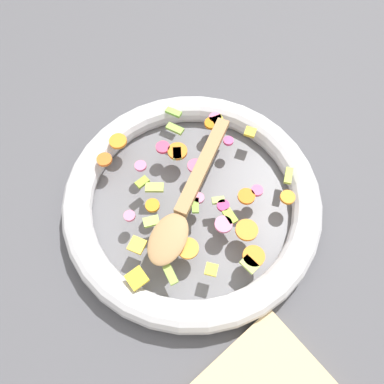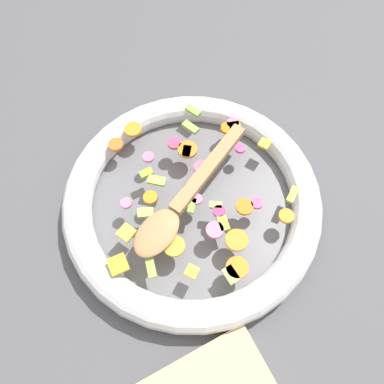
% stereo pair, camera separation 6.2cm
% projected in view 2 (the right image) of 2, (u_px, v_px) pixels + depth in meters
% --- Properties ---
extents(ground_plane, '(4.00, 4.00, 0.00)m').
position_uv_depth(ground_plane, '(192.00, 205.00, 0.67)').
color(ground_plane, '#4C4C51').
extents(skillet, '(0.44, 0.44, 0.05)m').
position_uv_depth(skillet, '(192.00, 199.00, 0.65)').
color(skillet, slate).
rests_on(skillet, ground_plane).
extents(chopped_vegetables, '(0.34, 0.35, 0.01)m').
position_uv_depth(chopped_vegetables, '(195.00, 192.00, 0.62)').
color(chopped_vegetables, orange).
rests_on(chopped_vegetables, skillet).
extents(wooden_spoon, '(0.27, 0.17, 0.01)m').
position_uv_depth(wooden_spoon, '(182.00, 201.00, 0.60)').
color(wooden_spoon, '#A87F51').
rests_on(wooden_spoon, chopped_vegetables).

